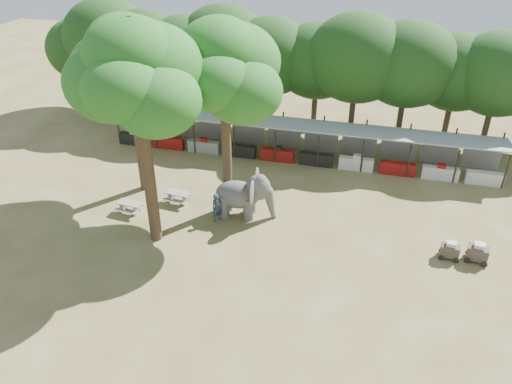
% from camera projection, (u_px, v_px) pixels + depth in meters
% --- Properties ---
extents(ground, '(100.00, 100.00, 0.00)m').
position_uv_depth(ground, '(251.00, 278.00, 25.07)').
color(ground, brown).
rests_on(ground, ground).
extents(vendor_stalls, '(28.00, 2.99, 2.80)m').
position_uv_depth(vendor_stalls, '(299.00, 142.00, 35.97)').
color(vendor_stalls, '#93969A').
rests_on(vendor_stalls, ground).
extents(yard_tree_left, '(7.10, 6.90, 11.02)m').
position_uv_depth(yard_tree_left, '(129.00, 63.00, 28.74)').
color(yard_tree_left, '#332316').
rests_on(yard_tree_left, ground).
extents(yard_tree_center, '(7.10, 6.90, 12.04)m').
position_uv_depth(yard_tree_center, '(136.00, 77.00, 23.44)').
color(yard_tree_center, '#332316').
rests_on(yard_tree_center, ground).
extents(yard_tree_back, '(7.10, 6.90, 11.36)m').
position_uv_depth(yard_tree_back, '(223.00, 70.00, 26.48)').
color(yard_tree_back, '#332316').
rests_on(yard_tree_back, ground).
extents(backdrop_trees, '(46.46, 5.95, 8.33)m').
position_uv_depth(backdrop_trees, '(313.00, 63.00, 38.03)').
color(backdrop_trees, '#332316').
rests_on(backdrop_trees, ground).
extents(elephant, '(3.73, 2.85, 2.84)m').
position_uv_depth(elephant, '(245.00, 195.00, 29.28)').
color(elephant, '#4A4747').
rests_on(elephant, ground).
extents(handler, '(0.74, 0.77, 1.78)m').
position_uv_depth(handler, '(217.00, 208.00, 29.03)').
color(handler, '#26384C').
rests_on(handler, ground).
extents(picnic_table_near, '(1.54, 1.41, 0.71)m').
position_uv_depth(picnic_table_near, '(130.00, 206.00, 29.99)').
color(picnic_table_near, gray).
rests_on(picnic_table_near, ground).
extents(picnic_table_far, '(1.64, 1.51, 0.75)m').
position_uv_depth(picnic_table_far, '(178.00, 196.00, 30.95)').
color(picnic_table_far, gray).
rests_on(picnic_table_far, ground).
extents(cart_front, '(1.10, 0.77, 1.02)m').
position_uv_depth(cart_front, '(450.00, 250.00, 26.21)').
color(cart_front, '#392E27').
rests_on(cart_front, ground).
extents(cart_back, '(1.28, 0.97, 1.13)m').
position_uv_depth(cart_back, '(478.00, 253.00, 25.95)').
color(cart_back, '#392E27').
rests_on(cart_back, ground).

